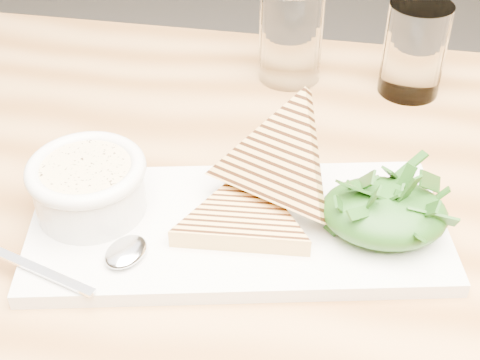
# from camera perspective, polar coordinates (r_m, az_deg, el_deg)

# --- Properties ---
(table_top) EXTENTS (1.16, 0.82, 0.04)m
(table_top) POSITION_cam_1_polar(r_m,az_deg,el_deg) (0.69, 8.29, -3.65)
(table_top) COLOR #B27F47
(table_top) RESTS_ON ground
(table_leg_bl) EXTENTS (0.06, 0.06, 0.71)m
(table_leg_bl) POSITION_cam_1_polar(r_m,az_deg,el_deg) (1.26, -16.89, -4.86)
(table_leg_bl) COLOR #B27F47
(table_leg_bl) RESTS_ON ground
(platter) EXTENTS (0.41, 0.23, 0.02)m
(platter) POSITION_cam_1_polar(r_m,az_deg,el_deg) (0.64, -0.19, -4.08)
(platter) COLOR silver
(platter) RESTS_ON table_top
(soup_bowl) EXTENTS (0.10, 0.10, 0.04)m
(soup_bowl) POSITION_cam_1_polar(r_m,az_deg,el_deg) (0.65, -12.69, -1.00)
(soup_bowl) COLOR silver
(soup_bowl) RESTS_ON platter
(soup) EXTENTS (0.09, 0.09, 0.01)m
(soup) POSITION_cam_1_polar(r_m,az_deg,el_deg) (0.64, -13.01, 0.79)
(soup) COLOR beige
(soup) RESTS_ON soup_bowl
(bowl_rim) EXTENTS (0.11, 0.11, 0.01)m
(bowl_rim) POSITION_cam_1_polar(r_m,az_deg,el_deg) (0.63, -13.03, 0.93)
(bowl_rim) COLOR silver
(bowl_rim) RESTS_ON soup_bowl
(sandwich_flat) EXTENTS (0.15, 0.15, 0.02)m
(sandwich_flat) POSITION_cam_1_polar(r_m,az_deg,el_deg) (0.62, 0.27, -3.18)
(sandwich_flat) COLOR tan
(sandwich_flat) RESTS_ON platter
(sandwich_lean) EXTENTS (0.21, 0.21, 0.16)m
(sandwich_lean) POSITION_cam_1_polar(r_m,az_deg,el_deg) (0.63, 3.32, 1.52)
(sandwich_lean) COLOR tan
(sandwich_lean) RESTS_ON sandwich_flat
(salad_base) EXTENTS (0.12, 0.09, 0.04)m
(salad_base) POSITION_cam_1_polar(r_m,az_deg,el_deg) (0.62, 12.21, -2.73)
(salad_base) COLOR black
(salad_base) RESTS_ON platter
(arugula_pile) EXTENTS (0.11, 0.10, 0.05)m
(arugula_pile) POSITION_cam_1_polar(r_m,az_deg,el_deg) (0.62, 12.26, -2.40)
(arugula_pile) COLOR #275617
(arugula_pile) RESTS_ON platter
(spoon_bowl) EXTENTS (0.05, 0.05, 0.01)m
(spoon_bowl) POSITION_cam_1_polar(r_m,az_deg,el_deg) (0.60, -9.71, -6.05)
(spoon_bowl) COLOR silver
(spoon_bowl) RESTS_ON platter
(spoon_handle) EXTENTS (0.11, 0.05, 0.00)m
(spoon_handle) POSITION_cam_1_polar(r_m,az_deg,el_deg) (0.61, -16.64, -7.41)
(spoon_handle) COLOR silver
(spoon_handle) RESTS_ON platter
(glass_near) EXTENTS (0.08, 0.08, 0.12)m
(glass_near) POSITION_cam_1_polar(r_m,az_deg,el_deg) (0.86, 4.36, 12.34)
(glass_near) COLOR white
(glass_near) RESTS_ON table_top
(glass_far) EXTENTS (0.08, 0.08, 0.12)m
(glass_far) POSITION_cam_1_polar(r_m,az_deg,el_deg) (0.86, 14.66, 10.73)
(glass_far) COLOR white
(glass_far) RESTS_ON table_top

